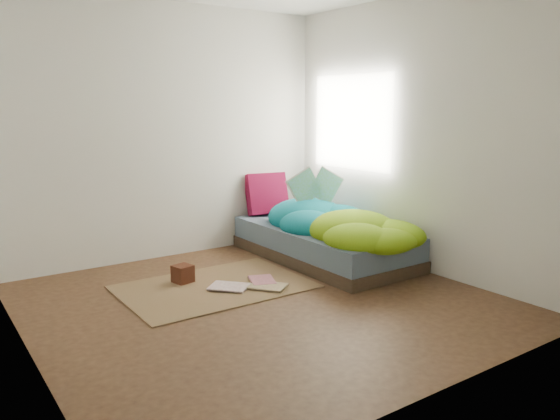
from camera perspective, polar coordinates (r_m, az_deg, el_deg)
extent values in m
cube|color=#3C2417|center=(4.51, -1.79, -9.58)|extent=(3.50, 3.50, 0.00)
cube|color=silver|center=(5.78, -11.48, 7.92)|extent=(3.50, 0.04, 2.60)
cube|color=silver|center=(2.93, 17.16, 5.04)|extent=(3.50, 0.04, 2.60)
cube|color=silver|center=(3.60, -26.11, 5.41)|extent=(0.04, 3.50, 2.60)
cube|color=silver|center=(5.39, 14.07, 7.62)|extent=(0.04, 3.50, 2.60)
cube|color=white|center=(6.00, 7.48, 9.10)|extent=(0.01, 1.00, 1.20)
cube|color=#34241C|center=(5.73, 4.53, -4.50)|extent=(1.00, 2.00, 0.12)
cube|color=#485974|center=(5.69, 4.56, -2.85)|extent=(0.98, 1.96, 0.22)
cube|color=brown|center=(4.88, -6.85, -7.96)|extent=(1.60, 1.10, 0.01)
cube|color=beige|center=(6.27, 2.38, 0.05)|extent=(0.62, 0.49, 0.12)
cube|color=#510526|center=(6.28, -1.39, 1.68)|extent=(0.49, 0.23, 0.47)
cube|color=#37170C|center=(5.00, -10.13, -6.57)|extent=(0.19, 0.19, 0.15)
imported|color=silver|center=(4.70, -5.84, -8.47)|extent=(0.39, 0.40, 0.02)
imported|color=#BB6B81|center=(4.92, -3.10, -7.49)|extent=(0.30, 0.34, 0.03)
imported|color=tan|center=(4.70, -1.75, -8.42)|extent=(0.37, 0.38, 0.02)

